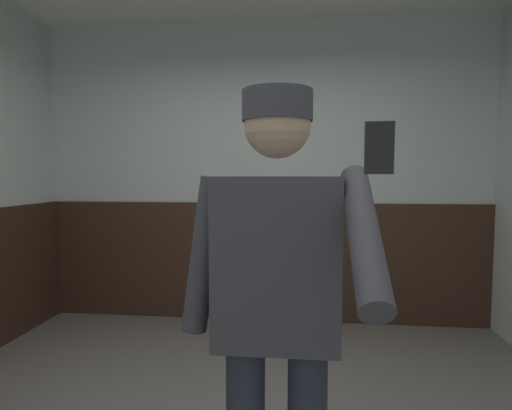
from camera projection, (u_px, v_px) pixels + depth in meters
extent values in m
cube|color=silver|center=(263.00, 173.00, 3.96)|extent=(4.77, 0.12, 2.82)
cube|color=#382319|center=(262.00, 262.00, 3.95)|extent=(4.17, 0.03, 1.13)
cube|color=white|center=(294.00, 236.00, 3.88)|extent=(0.40, 0.05, 0.65)
cube|color=white|center=(294.00, 244.00, 3.72)|extent=(0.34, 0.30, 0.45)
cylinder|color=#B7BABF|center=(294.00, 205.00, 3.85)|extent=(0.04, 0.04, 0.24)
cylinder|color=#B7BABF|center=(294.00, 294.00, 3.89)|extent=(0.05, 0.05, 0.55)
cube|color=#3F3F47|center=(277.00, 261.00, 1.43)|extent=(0.43, 0.24, 0.59)
cylinder|color=#3F3F47|center=(204.00, 254.00, 1.46)|extent=(0.17, 0.09, 0.56)
cylinder|color=#3F3F47|center=(364.00, 233.00, 1.17)|extent=(0.09, 0.50, 0.39)
sphere|color=#D8AD8C|center=(277.00, 125.00, 1.40)|extent=(0.23, 0.23, 0.23)
cylinder|color=#3F3F47|center=(277.00, 106.00, 1.39)|extent=(0.24, 0.24, 0.10)
cube|color=black|center=(379.00, 148.00, 0.87)|extent=(0.06, 0.03, 0.11)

